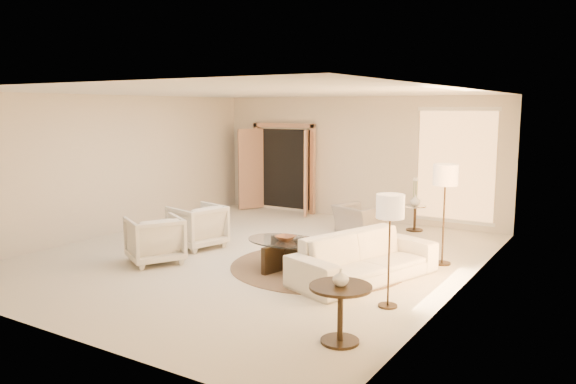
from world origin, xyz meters
The scene contains 18 objects.
room centered at (0.00, 0.00, 1.40)m, with size 7.04×8.04×2.83m.
windows_right centered at (3.45, 0.10, 1.35)m, with size 0.10×6.40×2.40m, color #F4AE61, non-canonical shape.
window_back_corner centered at (2.30, 3.95, 1.35)m, with size 1.70×0.10×2.40m, color #F4AE61, non-canonical shape.
curtains_right centered at (3.40, 1.00, 1.30)m, with size 0.06×5.20×2.60m, color beige, non-canonical shape.
french_doors centered at (-1.90, 3.82, 1.07)m, with size 1.95×0.66×2.16m.
area_rug centered at (1.26, -0.01, 0.01)m, with size 2.88×2.88×0.01m, color #3C2A1D.
sofa centered at (2.17, -0.29, 0.35)m, with size 2.38×0.93×0.69m, color silver.
armchair_left centered at (-1.26, -0.08, 0.43)m, with size 0.84×0.79×0.87m, color silver.
armchair_right centered at (-1.17, -1.24, 0.43)m, with size 0.83×0.78×0.85m, color silver.
accent_chair centered at (0.76, 2.57, 0.39)m, with size 0.88×0.57×0.77m, color gray.
coffee_table centered at (0.88, -0.44, 0.30)m, with size 1.69×1.69×0.48m.
end_table centered at (2.88, -2.51, 0.44)m, with size 0.68×0.68×0.65m.
side_table centered at (1.65, 3.40, 0.32)m, with size 0.46×0.46×0.53m.
floor_lamp_near centered at (2.90, 1.18, 1.40)m, with size 0.40×0.40×1.65m.
floor_lamp_far centered at (2.90, -1.18, 1.25)m, with size 0.36×0.36×1.47m.
bowl centered at (0.88, -0.44, 0.51)m, with size 0.30×0.30×0.07m, color brown.
end_vase centered at (2.88, -2.51, 0.73)m, with size 0.18×0.18×0.18m, color white.
side_vase centered at (1.65, 3.40, 0.65)m, with size 0.22×0.22×0.23m, color white.
Camera 1 is at (5.48, -7.75, 2.54)m, focal length 35.00 mm.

